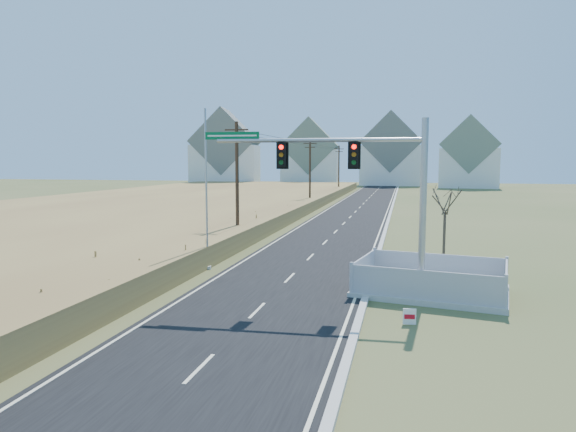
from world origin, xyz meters
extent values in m
plane|color=#465027|center=(0.00, 0.00, 0.00)|extent=(260.00, 260.00, 0.00)
cube|color=black|center=(0.00, 50.00, 0.03)|extent=(8.00, 180.00, 0.06)
cube|color=#B2AFA8|center=(4.15, 50.00, 0.09)|extent=(0.30, 180.00, 0.18)
cube|color=#A18848|center=(-24.00, 40.00, 0.65)|extent=(38.00, 110.00, 1.30)
cylinder|color=#422D1E|center=(-6.50, 15.00, 4.50)|extent=(0.26, 0.26, 9.00)
cube|color=#422D1E|center=(-6.50, 15.00, 8.40)|extent=(1.80, 0.10, 0.10)
cube|color=#422D1E|center=(-6.50, 15.00, 7.90)|extent=(1.40, 0.10, 0.10)
cylinder|color=#422D1E|center=(-6.50, 45.00, 4.50)|extent=(0.26, 0.26, 9.00)
cube|color=#422D1E|center=(-6.50, 45.00, 8.40)|extent=(1.80, 0.10, 0.10)
cube|color=#422D1E|center=(-6.50, 45.00, 7.90)|extent=(1.40, 0.10, 0.10)
cylinder|color=#422D1E|center=(-6.50, 75.00, 4.50)|extent=(0.26, 0.26, 9.00)
cube|color=#422D1E|center=(-6.50, 75.00, 8.40)|extent=(1.80, 0.10, 0.10)
cube|color=#422D1E|center=(-6.50, 75.00, 7.90)|extent=(1.40, 0.10, 0.10)
cube|color=white|center=(-38.00, 100.00, 5.00)|extent=(17.38, 13.12, 10.00)
cube|color=slate|center=(-38.00, 100.00, 10.90)|extent=(17.69, 13.38, 16.29)
cube|color=white|center=(-18.00, 108.00, 4.50)|extent=(14.66, 10.95, 9.00)
cube|color=slate|center=(-18.00, 108.00, 9.90)|extent=(14.93, 11.17, 14.26)
cube|color=white|center=(2.00, 112.00, 5.00)|extent=(15.00, 10.00, 10.00)
cube|color=slate|center=(2.00, 112.00, 10.90)|extent=(15.27, 10.20, 15.27)
cube|color=white|center=(20.00, 104.00, 4.50)|extent=(13.87, 10.31, 9.00)
cube|color=slate|center=(20.00, 104.00, 9.90)|extent=(14.12, 10.51, 13.24)
cylinder|color=#9EA0A5|center=(6.50, 0.88, 0.11)|extent=(0.68, 0.68, 0.23)
cylinder|color=#9EA0A5|center=(6.50, 0.88, 3.95)|extent=(0.29, 0.29, 7.89)
cylinder|color=#9EA0A5|center=(1.99, 0.65, 6.99)|extent=(9.02, 0.64, 0.18)
cube|color=black|center=(3.57, 0.73, 6.37)|extent=(0.35, 0.30, 1.05)
cube|color=black|center=(0.42, 0.57, 6.37)|extent=(0.35, 0.30, 1.05)
cube|color=#055C2F|center=(-1.83, 0.45, 7.22)|extent=(2.48, 0.17, 0.34)
cube|color=#B7B5AD|center=(7.00, 2.50, 0.13)|extent=(7.35, 5.65, 0.25)
cube|color=#AAA9AE|center=(6.62, 0.42, 0.89)|extent=(6.25, 1.22, 1.27)
cube|color=#AAA9AE|center=(7.38, 4.58, 0.89)|extent=(6.25, 1.22, 1.27)
cube|color=#AAA9AE|center=(3.88, 3.07, 0.89)|extent=(0.84, 4.17, 1.27)
cube|color=#AAA9AE|center=(10.12, 1.93, 0.89)|extent=(0.84, 4.17, 1.27)
cube|color=white|center=(6.01, -2.34, 0.32)|extent=(0.49, 0.11, 0.60)
cube|color=red|center=(6.02, -2.37, 0.32)|extent=(0.39, 0.07, 0.18)
cylinder|color=#B7B5AD|center=(-5.06, 5.31, 0.09)|extent=(0.40, 0.40, 0.18)
cylinder|color=#9EA0A5|center=(-5.06, 5.31, 4.49)|extent=(0.11, 0.11, 8.98)
cylinder|color=#4C3F33|center=(7.92, 7.86, 1.64)|extent=(0.15, 0.15, 3.28)
camera|label=1|loc=(5.74, -21.49, 6.08)|focal=32.00mm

